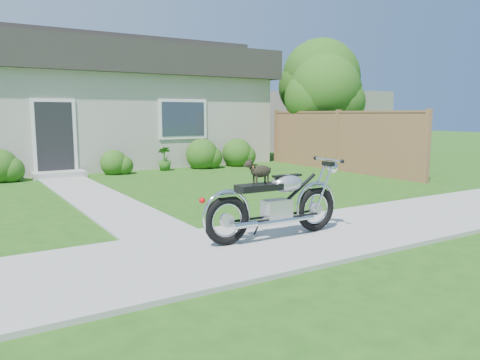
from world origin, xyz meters
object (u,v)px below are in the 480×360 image
Objects in this scene: fence at (338,141)px; potted_plant_right at (165,159)px; motorcycle_with_dog at (277,202)px; tree_near at (329,93)px; house at (82,103)px; tree_far at (324,82)px.

fence is 5.46m from potted_plant_right.
tree_near is at bearing 45.41° from motorcycle_with_dog.
tree_near is 1.75× the size of motorcycle_with_dog.
house is at bearing 90.44° from motorcycle_with_dog.
tree_near is 0.82× the size of tree_far.
tree_near reaches higher than fence.
tree_far reaches higher than tree_near.
motorcycle_with_dog is (-8.93, -9.07, -2.49)m from tree_far.
fence reaches higher than motorcycle_with_dog.
house is 8.96m from fence.
house reaches higher than motorcycle_with_dog.
tree_near is (7.62, -4.34, 0.33)m from house.
motorcycle_with_dog is (-1.84, -8.46, 0.16)m from potted_plant_right.
house is at bearing 150.31° from tree_near.
tree_far is 2.12× the size of motorcycle_with_dog.
tree_far reaches higher than potted_plant_right.
potted_plant_right is 0.34× the size of motorcycle_with_dog.
fence is at bearing -31.07° from potted_plant_right.
tree_far reaches higher than fence.
house is 2.67× the size of tree_far.
tree_far is 6.25× the size of potted_plant_right.
house is at bearing 135.26° from fence.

